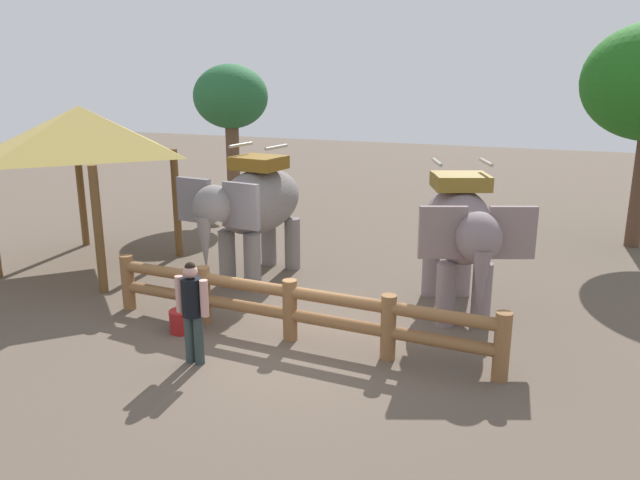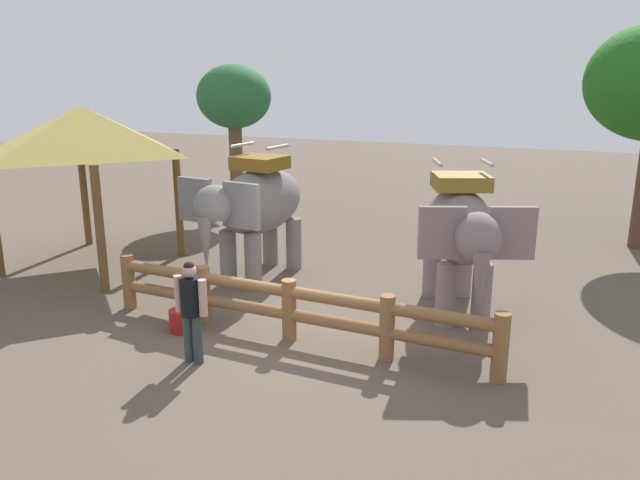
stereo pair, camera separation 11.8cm
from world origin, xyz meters
name	(u,v)px [view 1 (the left image)]	position (x,y,z in m)	size (l,w,h in m)	color
ground_plane	(293,337)	(0.00, 0.00, 0.00)	(60.00, 60.00, 0.00)	brown
log_fence	(290,306)	(0.00, -0.11, 0.61)	(7.06, 0.52, 1.05)	brown
elephant_near_left	(254,206)	(-2.03, 2.52, 1.62)	(1.91, 3.40, 2.88)	slate
elephant_center	(460,231)	(2.35, 2.14, 1.58)	(2.42, 3.35, 2.82)	slate
tourist_woman_in_black	(192,306)	(-1.00, -1.43, 0.94)	(0.57, 0.33, 1.62)	#2C3A3A
thatched_shelter	(81,132)	(-5.96, 1.94, 3.08)	(3.93, 3.93, 3.64)	brown
tree_back_center	(231,100)	(-5.77, 8.15, 3.53)	(2.28, 2.28, 4.60)	brown
feed_bucket	(182,321)	(-1.86, -0.52, 0.20)	(0.42, 0.42, 0.39)	maroon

